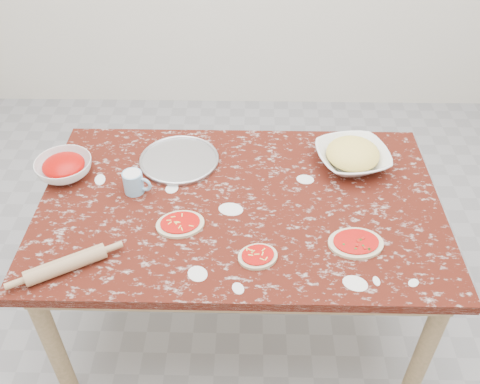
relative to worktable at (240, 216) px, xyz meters
name	(u,v)px	position (x,y,z in m)	size (l,w,h in m)	color
ground	(240,314)	(0.00, 0.00, -0.67)	(4.00, 4.00, 0.00)	gray
worktable	(240,216)	(0.00, 0.00, 0.00)	(1.60, 1.00, 0.75)	#3E120A
pizza_tray	(179,160)	(-0.27, 0.25, 0.09)	(0.34, 0.34, 0.01)	#B2B2B7
sauce_bowl	(64,168)	(-0.74, 0.15, 0.12)	(0.23, 0.23, 0.07)	white
cheese_bowl	(352,158)	(0.48, 0.25, 0.12)	(0.30, 0.30, 0.07)	white
flour_mug	(134,182)	(-0.43, 0.05, 0.13)	(0.12, 0.08, 0.09)	#81B3D7
pizza_left	(180,224)	(-0.22, -0.14, 0.09)	(0.21, 0.18, 0.02)	beige
pizza_mid	(258,256)	(0.07, -0.30, 0.09)	(0.17, 0.16, 0.02)	beige
pizza_right	(356,243)	(0.43, -0.23, 0.09)	(0.22, 0.17, 0.02)	beige
rolling_pin	(66,265)	(-0.59, -0.37, 0.11)	(0.06, 0.06, 0.28)	tan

